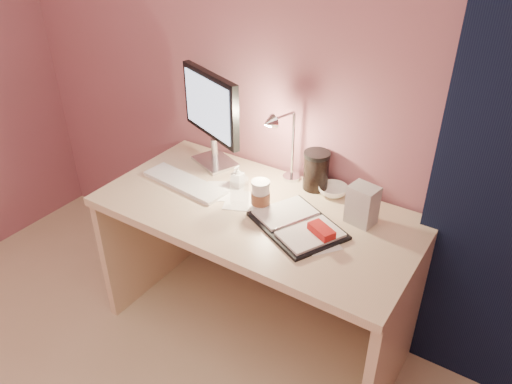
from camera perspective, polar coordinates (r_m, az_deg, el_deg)
The scene contains 14 objects.
desk at distance 2.33m, azimuth 1.11°, elevation -5.69°, with size 1.40×0.70×0.73m.
monitor at distance 2.39m, azimuth -4.98°, elevation 9.21°, with size 0.42×0.23×0.47m.
keyboard at distance 2.34m, azimuth -8.16°, elevation 1.04°, with size 0.43×0.13×0.02m, color white.
planner at distance 2.04m, azimuth 4.97°, elevation -3.79°, with size 0.45×0.40×0.06m.
paper_a at distance 2.20m, azimuth -1.47°, elevation -1.03°, with size 0.16×0.16×0.00m, color white.
paper_b at distance 1.97m, azimuth 7.40°, elevation -5.79°, with size 0.13×0.13×0.00m, color white.
paper_c at distance 2.27m, azimuth -3.58°, elevation 0.09°, with size 0.17×0.17×0.00m, color white.
coffee_cup at distance 2.12m, azimuth 0.52°, elevation -0.42°, with size 0.08×0.08×0.13m.
clear_cup at distance 2.13m, azimuth -1.92°, elevation -0.13°, with size 0.08×0.08×0.14m, color white.
bowl at distance 2.27m, azimuth 8.79°, elevation 0.17°, with size 0.13×0.13×0.04m, color white.
lotion_bottle at distance 2.28m, azimuth -2.09°, elevation 1.78°, with size 0.05×0.05×0.11m, color silver.
dark_jar at distance 2.28m, azimuth 6.86°, elevation 2.26°, with size 0.11×0.11×0.16m, color black.
product_box at distance 2.07m, azimuth 12.07°, elevation -1.44°, with size 0.11×0.09×0.17m, color beige.
desk_lamp at distance 2.19m, azimuth 3.80°, elevation 5.50°, with size 0.13×0.22×0.36m.
Camera 1 is at (0.97, -0.12, 1.93)m, focal length 35.00 mm.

